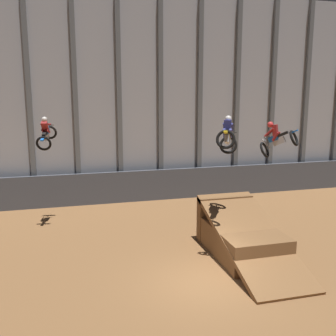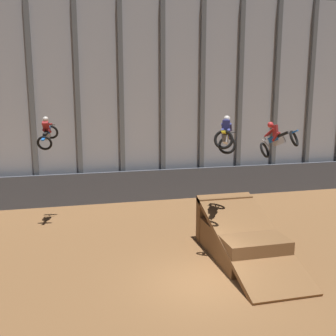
{
  "view_description": "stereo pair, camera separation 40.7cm",
  "coord_description": "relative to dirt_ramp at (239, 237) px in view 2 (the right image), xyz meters",
  "views": [
    {
      "loc": [
        -4.57,
        -12.03,
        6.6
      ],
      "look_at": [
        0.16,
        5.65,
        3.07
      ],
      "focal_mm": 42.0,
      "sensor_mm": 36.0,
      "label": 1
    },
    {
      "loc": [
        -4.18,
        -12.13,
        6.6
      ],
      "look_at": [
        0.16,
        5.65,
        3.07
      ],
      "focal_mm": 42.0,
      "sensor_mm": 36.0,
      "label": 2
    }
  ],
  "objects": [
    {
      "name": "ground_plane",
      "position": [
        -2.34,
        -2.14,
        -0.72
      ],
      "size": [
        60.0,
        60.0,
        0.0
      ],
      "primitive_type": "plane",
      "color": "brown"
    },
    {
      "name": "arena_back_wall",
      "position": [
        -2.34,
        9.6,
        5.52
      ],
      "size": [
        32.0,
        0.4,
        12.49
      ],
      "color": "#A3A8B2",
      "rests_on": "ground_plane"
    },
    {
      "name": "lower_barrier",
      "position": [
        -2.34,
        8.93,
        0.23
      ],
      "size": [
        31.36,
        0.2,
        1.91
      ],
      "color": "#474C56",
      "rests_on": "ground_plane"
    },
    {
      "name": "dirt_ramp",
      "position": [
        0.0,
        0.0,
        0.0
      ],
      "size": [
        2.52,
        5.92,
        2.18
      ],
      "color": "brown",
      "rests_on": "ground_plane"
    },
    {
      "name": "rider_bike_left_air",
      "position": [
        -7.72,
        5.74,
        3.92
      ],
      "size": [
        1.03,
        1.9,
        1.63
      ],
      "rotation": [
        0.28,
        0.0,
        -0.19
      ],
      "color": "black"
    },
    {
      "name": "rider_bike_center_air",
      "position": [
        -0.74,
        -0.03,
        4.19
      ],
      "size": [
        1.42,
        1.8,
        1.62
      ],
      "rotation": [
        -0.28,
        0.0,
        -0.49
      ],
      "color": "black"
    },
    {
      "name": "rider_bike_right_air",
      "position": [
        2.16,
        1.18,
        3.86
      ],
      "size": [
        1.68,
        1.72,
        1.67
      ],
      "rotation": [
        -0.44,
        0.0,
        0.76
      ],
      "color": "black"
    }
  ]
}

